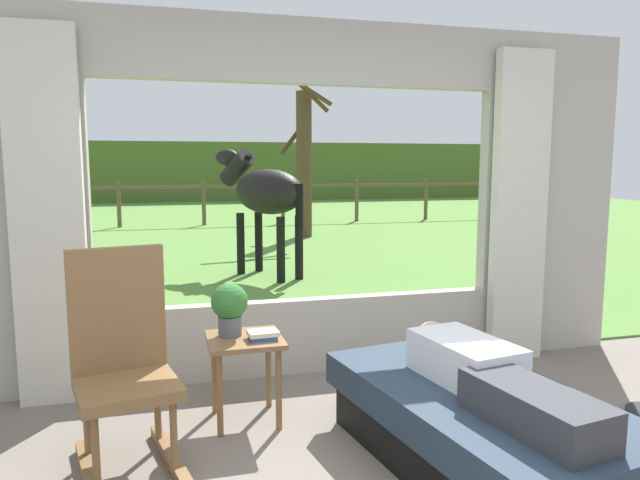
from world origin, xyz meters
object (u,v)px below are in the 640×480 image
Objects in this scene: potted_plant at (230,306)px; rocking_chair at (123,361)px; side_table at (245,353)px; pasture_tree at (304,160)px; horse at (265,193)px; reclining_person at (485,374)px; book_stack at (263,335)px; recliner_sofa at (478,428)px.

rocking_chair is at bearing -146.07° from potted_plant.
side_table is 0.29m from potted_plant.
horse is at bearing -110.61° from pasture_tree.
pasture_tree reaches higher than rocking_chair.
reclining_person is 1.51m from potted_plant.
pasture_tree is at bearing 74.18° from side_table.
rocking_chair is at bearing -109.21° from pasture_tree.
side_table is 1.63× the size of potted_plant.
reclining_person reaches higher than book_stack.
horse is at bearing 82.51° from recliner_sofa.
horse reaches higher than reclining_person.
recliner_sofa is 1.63× the size of rocking_chair.
pasture_tree is at bearing 74.92° from book_stack.
book_stack is at bearing -34.61° from side_table.
rocking_chair is 9.37m from pasture_tree.
book_stack is at bearing -129.88° from horse.
book_stack reaches higher than recliner_sofa.
reclining_person is at bearing -118.16° from horse.
potted_plant reaches higher than side_table.
pasture_tree is at bearing 58.13° from rocking_chair.
recliner_sofa is at bearing -118.14° from horse.
rocking_chair reaches higher than book_stack.
rocking_chair is 0.76m from side_table.
reclining_person is 7.79× the size of book_stack.
potted_plant reaches higher than reclining_person.
recliner_sofa is 3.51× the size of side_table.
pasture_tree is (1.34, 9.33, 1.39)m from recliner_sofa.
reclining_person is 0.83× the size of horse.
rocking_chair is at bearing -137.99° from horse.
recliner_sofa is 1.27× the size of reclining_person.
potted_plant is at bearing 21.27° from rocking_chair.
side_table is 4.59m from horse.
reclining_person is 1.28× the size of rocking_chair.
recliner_sofa is at bearing -40.05° from book_stack.
horse reaches higher than potted_plant.
pasture_tree is at bearing 72.55° from reclining_person.
reclining_person reaches higher than side_table.
rocking_chair is 0.73m from potted_plant.
book_stack is (0.18, -0.13, -0.16)m from potted_plant.
rocking_chair is (-1.72, 0.54, 0.33)m from recliner_sofa.
horse is at bearing 78.72° from side_table.
book_stack is 8.89m from pasture_tree.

